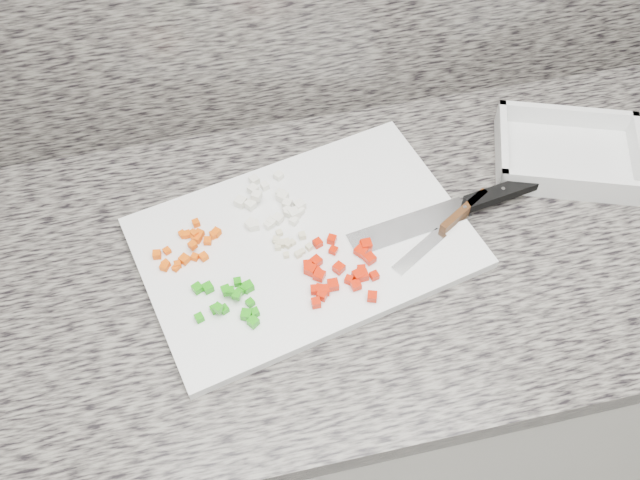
{
  "coord_description": "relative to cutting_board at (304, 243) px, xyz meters",
  "views": [
    {
      "loc": [
        -0.23,
        0.83,
        1.8
      ],
      "look_at": [
        -0.09,
        1.44,
        0.94
      ],
      "focal_mm": 40.0,
      "sensor_mm": 36.0,
      "label": 1
    }
  ],
  "objects": [
    {
      "name": "cutting_board",
      "position": [
        0.0,
        0.0,
        0.0
      ],
      "size": [
        0.55,
        0.43,
        0.02
      ],
      "primitive_type": "cube",
      "rotation": [
        0.0,
        0.0,
        0.23
      ],
      "color": "white",
      "rests_on": "countertop"
    },
    {
      "name": "paring_knife",
      "position": [
        0.23,
        -0.02,
        0.01
      ],
      "size": [
        0.19,
        0.12,
        0.02
      ],
      "rotation": [
        0.0,
        0.0,
        0.55
      ],
      "color": "silver",
      "rests_on": "cutting_board"
    },
    {
      "name": "chef_knife",
      "position": [
        0.27,
        0.01,
        0.01
      ],
      "size": [
        0.33,
        0.09,
        0.02
      ],
      "rotation": [
        0.0,
        0.0,
        0.17
      ],
      "color": "silver",
      "rests_on": "cutting_board"
    },
    {
      "name": "carrot_pile",
      "position": [
        -0.17,
        0.02,
        0.01
      ],
      "size": [
        0.11,
        0.09,
        0.02
      ],
      "color": "#E05004",
      "rests_on": "cutting_board"
    },
    {
      "name": "green_pepper_pile",
      "position": [
        -0.12,
        -0.09,
        0.02
      ],
      "size": [
        0.09,
        0.09,
        0.02
      ],
      "color": "#1A8D0C",
      "rests_on": "cutting_board"
    },
    {
      "name": "countertop",
      "position": [
        0.11,
        -0.02,
        -0.03
      ],
      "size": [
        3.96,
        0.64,
        0.04
      ],
      "primitive_type": "cube",
      "color": "#67635B",
      "rests_on": "cabinet"
    },
    {
      "name": "red_pepper_pile",
      "position": [
        0.04,
        -0.07,
        0.02
      ],
      "size": [
        0.11,
        0.13,
        0.01
      ],
      "color": "red",
      "rests_on": "cutting_board"
    },
    {
      "name": "garlic_pile",
      "position": [
        -0.03,
        -0.01,
        0.01
      ],
      "size": [
        0.06,
        0.06,
        0.01
      ],
      "color": "beige",
      "rests_on": "cutting_board"
    },
    {
      "name": "cabinet",
      "position": [
        0.11,
        -0.02,
        -0.48
      ],
      "size": [
        3.92,
        0.62,
        0.86
      ],
      "primitive_type": "cube",
      "color": "silver",
      "rests_on": "ground"
    },
    {
      "name": "tray",
      "position": [
        0.47,
        0.07,
        0.01
      ],
      "size": [
        0.28,
        0.24,
        0.05
      ],
      "rotation": [
        0.0,
        0.0,
        -0.35
      ],
      "color": "silver",
      "rests_on": "countertop"
    },
    {
      "name": "onion_pile",
      "position": [
        -0.04,
        0.07,
        0.02
      ],
      "size": [
        0.11,
        0.11,
        0.02
      ],
      "color": "silver",
      "rests_on": "cutting_board"
    }
  ]
}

